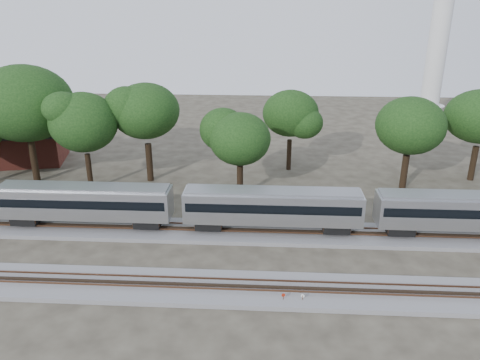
% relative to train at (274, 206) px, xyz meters
% --- Properties ---
extents(ground, '(160.00, 160.00, 0.00)m').
position_rel_train_xyz_m(ground, '(-3.88, -6.00, -3.22)').
color(ground, '#383328').
rests_on(ground, ground).
extents(track_far, '(160.00, 5.00, 0.73)m').
position_rel_train_xyz_m(track_far, '(-3.88, -0.00, -3.01)').
color(track_far, slate).
rests_on(track_far, ground).
extents(track_near, '(160.00, 5.00, 0.73)m').
position_rel_train_xyz_m(track_near, '(-3.88, -10.00, -3.01)').
color(track_near, slate).
rests_on(track_near, ground).
extents(train, '(90.82, 3.13, 4.62)m').
position_rel_train_xyz_m(train, '(0.00, 0.00, 0.00)').
color(train, '#AFB1B6').
rests_on(train, ground).
extents(switch_stand_red, '(0.30, 0.08, 0.94)m').
position_rel_train_xyz_m(switch_stand_red, '(0.70, -11.48, -2.62)').
color(switch_stand_red, '#512D19').
rests_on(switch_stand_red, ground).
extents(switch_stand_white, '(0.28, 0.09, 0.89)m').
position_rel_train_xyz_m(switch_stand_white, '(2.19, -11.42, -2.65)').
color(switch_stand_white, '#512D19').
rests_on(switch_stand_white, ground).
extents(switch_lever, '(0.54, 0.37, 0.30)m').
position_rel_train_xyz_m(switch_lever, '(2.55, -11.67, -3.07)').
color(switch_lever, '#512D19').
rests_on(switch_lever, ground).
extents(brick_building, '(12.32, 9.84, 5.26)m').
position_rel_train_xyz_m(brick_building, '(-35.94, 20.84, -0.57)').
color(brick_building, maroon).
rests_on(brick_building, ground).
extents(tree_1, '(10.45, 10.45, 14.73)m').
position_rel_train_xyz_m(tree_1, '(-30.63, 13.04, 7.05)').
color(tree_1, black).
rests_on(tree_1, ground).
extents(tree_2, '(8.71, 8.71, 12.28)m').
position_rel_train_xyz_m(tree_2, '(-22.64, 10.86, 5.33)').
color(tree_2, black).
rests_on(tree_2, ground).
extents(tree_3, '(9.39, 9.39, 13.25)m').
position_rel_train_xyz_m(tree_3, '(-15.97, 14.40, 6.01)').
color(tree_3, black).
rests_on(tree_3, ground).
extents(tree_4, '(7.26, 7.26, 10.24)m').
position_rel_train_xyz_m(tree_4, '(-3.93, 9.83, 3.90)').
color(tree_4, black).
rests_on(tree_4, ground).
extents(tree_5, '(8.09, 8.09, 11.41)m').
position_rel_train_xyz_m(tree_5, '(2.28, 19.69, 4.73)').
color(tree_5, black).
rests_on(tree_5, ground).
extents(tree_6, '(8.19, 8.19, 11.55)m').
position_rel_train_xyz_m(tree_6, '(16.37, 13.64, 4.82)').
color(tree_6, black).
rests_on(tree_6, ground).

